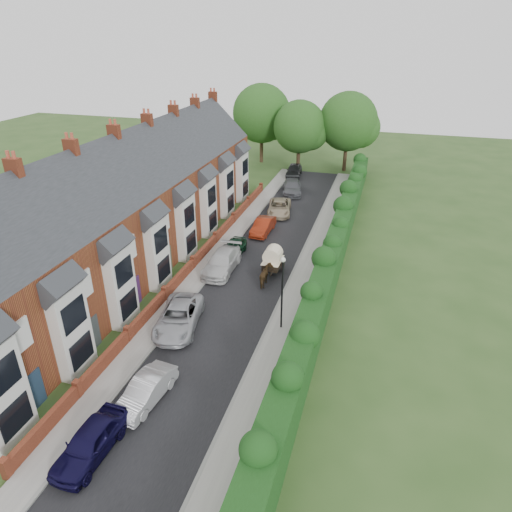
{
  "coord_description": "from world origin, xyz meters",
  "views": [
    {
      "loc": [
        8.73,
        -19.77,
        17.45
      ],
      "look_at": [
        0.12,
        9.38,
        2.2
      ],
      "focal_mm": 32.0,
      "sensor_mm": 36.0,
      "label": 1
    }
  ],
  "objects": [
    {
      "name": "lamppost",
      "position": [
        3.4,
        4.0,
        3.3
      ],
      "size": [
        0.32,
        0.32,
        5.16
      ],
      "color": "black",
      "rests_on": "ground"
    },
    {
      "name": "car_green",
      "position": [
        -3.0,
        13.15,
        0.66
      ],
      "size": [
        1.67,
        3.94,
        1.33
      ],
      "primitive_type": "imported",
      "rotation": [
        0.0,
        0.0,
        0.03
      ],
      "color": "black",
      "rests_on": "ground"
    },
    {
      "name": "horse",
      "position": [
        0.99,
        9.05,
        0.79
      ],
      "size": [
        1.02,
        1.94,
        1.58
      ],
      "primitive_type": "imported",
      "rotation": [
        0.0,
        0.0,
        3.24
      ],
      "color": "#422E18",
      "rests_on": "ground"
    },
    {
      "name": "car_red",
      "position": [
        -1.88,
        18.48,
        0.69
      ],
      "size": [
        1.59,
        4.25,
        1.39
      ],
      "primitive_type": "imported",
      "rotation": [
        0.0,
        0.0,
        -0.03
      ],
      "color": "maroon",
      "rests_on": "ground"
    },
    {
      "name": "road",
      "position": [
        -0.5,
        11.0,
        0.01
      ],
      "size": [
        6.0,
        58.0,
        0.02
      ],
      "primitive_type": "cube",
      "color": "black",
      "rests_on": "ground"
    },
    {
      "name": "garden_wall_row",
      "position": [
        -5.35,
        10.0,
        0.46
      ],
      "size": [
        0.35,
        40.35,
        1.1
      ],
      "color": "brown",
      "rests_on": "ground"
    },
    {
      "name": "car_silver_a",
      "position": [
        -1.8,
        -4.2,
        0.68
      ],
      "size": [
        1.88,
        4.25,
        1.36
      ],
      "primitive_type": "imported",
      "rotation": [
        0.0,
        0.0,
        -0.11
      ],
      "color": "#B1B0B5",
      "rests_on": "ground"
    },
    {
      "name": "car_grey",
      "position": [
        -1.75,
        30.61,
        0.74
      ],
      "size": [
        3.13,
        5.46,
        1.49
      ],
      "primitive_type": "imported",
      "rotation": [
        0.0,
        0.0,
        0.21
      ],
      "color": "#505157",
      "rests_on": "ground"
    },
    {
      "name": "kerb_house_side",
      "position": [
        -3.55,
        11.0,
        0.07
      ],
      "size": [
        0.18,
        58.0,
        0.13
      ],
      "primitive_type": "cube",
      "color": "gray",
      "rests_on": "ground"
    },
    {
      "name": "hedge",
      "position": [
        5.4,
        11.0,
        1.6
      ],
      "size": [
        2.1,
        58.0,
        2.85
      ],
      "color": "#143511",
      "rests_on": "ground"
    },
    {
      "name": "car_white",
      "position": [
        -3.0,
        10.34,
        0.76
      ],
      "size": [
        2.28,
        5.32,
        1.53
      ],
      "primitive_type": "imported",
      "rotation": [
        0.0,
        0.0,
        0.03
      ],
      "color": "silver",
      "rests_on": "ground"
    },
    {
      "name": "tree_far_left",
      "position": [
        -2.65,
        40.08,
        5.71
      ],
      "size": [
        7.14,
        6.8,
        9.29
      ],
      "color": "#332316",
      "rests_on": "ground"
    },
    {
      "name": "horse_cart",
      "position": [
        0.99,
        11.07,
        1.32
      ],
      "size": [
        1.45,
        3.2,
        2.31
      ],
      "color": "black",
      "rests_on": "ground"
    },
    {
      "name": "kerb_hedge_side",
      "position": [
        2.55,
        11.0,
        0.07
      ],
      "size": [
        0.18,
        58.0,
        0.13
      ],
      "primitive_type": "cube",
      "color": "gray",
      "rests_on": "ground"
    },
    {
      "name": "tree_far_right",
      "position": [
        3.39,
        42.08,
        6.31
      ],
      "size": [
        7.98,
        7.6,
        10.31
      ],
      "color": "#332316",
      "rests_on": "ground"
    },
    {
      "name": "ground",
      "position": [
        0.0,
        0.0,
        0.0
      ],
      "size": [
        140.0,
        140.0,
        0.0
      ],
      "primitive_type": "plane",
      "color": "#2D4C1E",
      "rests_on": "ground"
    },
    {
      "name": "tree_far_back",
      "position": [
        -8.59,
        43.08,
        6.62
      ],
      "size": [
        8.4,
        8.0,
        10.82
      ],
      "color": "#332316",
      "rests_on": "ground"
    },
    {
      "name": "car_navy",
      "position": [
        -2.59,
        -7.9,
        0.73
      ],
      "size": [
        1.88,
        4.37,
        1.47
      ],
      "primitive_type": "imported",
      "rotation": [
        0.0,
        0.0,
        -0.04
      ],
      "color": "black",
      "rests_on": "ground"
    },
    {
      "name": "terrace_row",
      "position": [
        -10.87,
        9.98,
        4.47
      ],
      "size": [
        9.05,
        40.5,
        11.5
      ],
      "color": "brown",
      "rests_on": "ground"
    },
    {
      "name": "car_beige",
      "position": [
        -1.6,
        23.8,
        0.69
      ],
      "size": [
        3.14,
        5.29,
        1.38
      ],
      "primitive_type": "imported",
      "rotation": [
        0.0,
        0.0,
        0.18
      ],
      "color": "tan",
      "rests_on": "ground"
    },
    {
      "name": "car_black",
      "position": [
        -3.0,
        37.49,
        0.78
      ],
      "size": [
        2.27,
        4.72,
        1.56
      ],
      "primitive_type": "imported",
      "rotation": [
        0.0,
        0.0,
        0.1
      ],
      "color": "black",
      "rests_on": "ground"
    },
    {
      "name": "pavement_house_side",
      "position": [
        -4.35,
        11.0,
        0.06
      ],
      "size": [
        1.7,
        58.0,
        0.12
      ],
      "primitive_type": "cube",
      "color": "gray",
      "rests_on": "ground"
    },
    {
      "name": "pavement_hedge_side",
      "position": [
        3.6,
        11.0,
        0.06
      ],
      "size": [
        2.2,
        58.0,
        0.12
      ],
      "primitive_type": "cube",
      "color": "gray",
      "rests_on": "ground"
    },
    {
      "name": "car_silver_b",
      "position": [
        -3.0,
        2.3,
        0.75
      ],
      "size": [
        3.48,
        5.77,
        1.5
      ],
      "primitive_type": "imported",
      "rotation": [
        0.0,
        0.0,
        0.19
      ],
      "color": "#ABADB3",
      "rests_on": "ground"
    }
  ]
}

